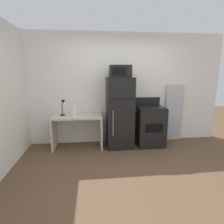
{
  "coord_description": "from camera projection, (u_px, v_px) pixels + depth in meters",
  "views": [
    {
      "loc": [
        -0.69,
        -2.73,
        1.69
      ],
      "look_at": [
        -0.25,
        1.1,
        0.87
      ],
      "focal_mm": 29.62,
      "sensor_mm": 36.0,
      "label": 1
    }
  ],
  "objects": [
    {
      "name": "paper_towel_roll",
      "position": [
        74.0,
        111.0,
        4.03
      ],
      "size": [
        0.11,
        0.11,
        0.24
      ],
      "primitive_type": "cylinder",
      "color": "white",
      "rests_on": "desk"
    },
    {
      "name": "microwave",
      "position": [
        120.0,
        71.0,
        3.99
      ],
      "size": [
        0.46,
        0.35,
        0.26
      ],
      "color": "black",
      "rests_on": "refrigerator"
    },
    {
      "name": "oven_range",
      "position": [
        150.0,
        126.0,
        4.36
      ],
      "size": [
        0.62,
        0.61,
        1.1
      ],
      "color": "black",
      "rests_on": "ground"
    },
    {
      "name": "leaning_mirror",
      "position": [
        174.0,
        113.0,
        4.63
      ],
      "size": [
        0.44,
        0.03,
        1.4
      ],
      "color": "#C6B793",
      "rests_on": "ground"
    },
    {
      "name": "wall_back_white",
      "position": [
        120.0,
        89.0,
        4.46
      ],
      "size": [
        5.0,
        0.1,
        2.6
      ],
      "primitive_type": "cube",
      "color": "white",
      "rests_on": "ground"
    },
    {
      "name": "refrigerator",
      "position": [
        120.0,
        113.0,
        4.21
      ],
      "size": [
        0.59,
        0.62,
        1.59
      ],
      "color": "black",
      "rests_on": "ground"
    },
    {
      "name": "desk",
      "position": [
        77.0,
        125.0,
        4.18
      ],
      "size": [
        1.1,
        0.56,
        0.75
      ],
      "color": "beige",
      "rests_on": "ground"
    },
    {
      "name": "ground_plane",
      "position": [
        134.0,
        176.0,
        3.09
      ],
      "size": [
        12.0,
        12.0,
        0.0
      ],
      "primitive_type": "plane",
      "color": "brown"
    },
    {
      "name": "desk_lamp",
      "position": [
        63.0,
        105.0,
        4.08
      ],
      "size": [
        0.14,
        0.12,
        0.35
      ],
      "color": "black",
      "rests_on": "desk"
    }
  ]
}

